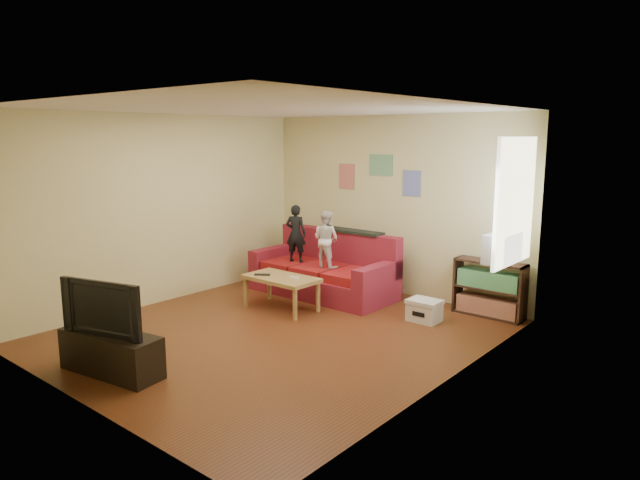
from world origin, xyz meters
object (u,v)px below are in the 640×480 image
Objects in this scene: child_b at (326,239)px; coffee_table at (281,281)px; bookshelf at (489,292)px; sofa at (326,273)px; tv_stand at (111,353)px; file_box at (424,310)px; television at (108,306)px; child_a at (296,233)px.

child_b is 0.99m from coffee_table.
bookshelf reaches higher than coffee_table.
sofa is 0.61m from child_b.
tv_stand is at bearing 89.42° from child_b.
coffee_table is 1.99m from file_box.
television is (-2.16, -4.26, 0.38)m from bookshelf.
coffee_table is 2.70m from tv_stand.
sofa is 3.75m from television.
file_box is at bearing 49.46° from television.
child_b is 0.90× the size of bookshelf.
file_box is at bearing 55.92° from tv_stand.
child_b reaches higher than coffee_table.
television is (0.08, -3.55, -0.18)m from child_b.
sofa is 1.03m from coffee_table.
coffee_table is at bearing 84.44° from tv_stand.
sofa is at bearing -51.84° from child_b.
sofa reaches higher than coffee_table.
child_a is 0.60m from child_b.
child_b is at bearing -162.20° from bookshelf.
coffee_table is at bearing 77.98° from television.
bookshelf is at bearing 53.70° from tv_stand.
coffee_table is 2.50× the size of file_box.
tv_stand is (0.18, -2.69, -0.19)m from coffee_table.
file_box is 3.86m from tv_stand.
file_box is 3.90m from television.
child_b is 3.55m from television.
child_a is at bearing -1.86° from child_b.
bookshelf is 0.96× the size of television.
television is at bearing -114.63° from file_box.
sofa is at bearing 173.47° from file_box.
child_a is 2.41m from file_box.
sofa is 2.61× the size of child_b.
sofa is 0.76m from child_a.
bookshelf is 4.78m from tv_stand.
tv_stand reaches higher than file_box.
child_a reaches higher than sofa.
television is at bearing 170.54° from tv_stand.
child_a is 2.13× the size of file_box.
tv_stand is at bearing -15.91° from television.
bookshelf reaches higher than file_box.
bookshelf is 0.95m from file_box.
coffee_table is (-0.10, -0.85, -0.49)m from child_b.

